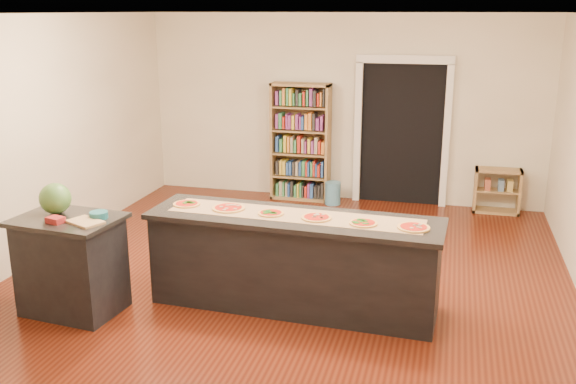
% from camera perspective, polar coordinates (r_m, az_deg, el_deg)
% --- Properties ---
extents(room, '(6.00, 7.00, 2.80)m').
position_cam_1_polar(room, '(6.41, -0.45, 2.96)').
color(room, beige).
rests_on(room, ground).
extents(doorway, '(1.40, 0.09, 2.21)m').
position_cam_1_polar(doorway, '(9.67, 10.10, 5.93)').
color(doorway, black).
rests_on(doorway, room).
extents(kitchen_island, '(2.84, 0.77, 0.94)m').
position_cam_1_polar(kitchen_island, '(6.28, 0.51, -6.20)').
color(kitchen_island, black).
rests_on(kitchen_island, ground).
extents(side_counter, '(0.96, 0.71, 0.95)m').
position_cam_1_polar(side_counter, '(6.53, -18.69, -6.12)').
color(side_counter, black).
rests_on(side_counter, ground).
extents(bookshelf, '(0.89, 0.32, 1.79)m').
position_cam_1_polar(bookshelf, '(9.78, 1.12, 4.45)').
color(bookshelf, '#98794A').
rests_on(bookshelf, ground).
extents(low_shelf, '(0.65, 0.28, 0.65)m').
position_cam_1_polar(low_shelf, '(9.71, 18.09, 0.10)').
color(low_shelf, '#98794A').
rests_on(low_shelf, ground).
extents(waste_bin, '(0.23, 0.23, 0.34)m').
position_cam_1_polar(waste_bin, '(9.68, 4.00, -0.10)').
color(waste_bin, teal).
rests_on(waste_bin, ground).
extents(kraft_paper, '(2.48, 0.55, 0.00)m').
position_cam_1_polar(kraft_paper, '(6.14, 0.59, -2.08)').
color(kraft_paper, olive).
rests_on(kraft_paper, kitchen_island).
extents(watermelon, '(0.30, 0.30, 0.30)m').
position_cam_1_polar(watermelon, '(6.50, -19.99, -0.55)').
color(watermelon, '#144214').
rests_on(watermelon, side_counter).
extents(cutting_board, '(0.39, 0.33, 0.02)m').
position_cam_1_polar(cutting_board, '(6.16, -17.58, -2.55)').
color(cutting_board, tan).
rests_on(cutting_board, side_counter).
extents(package_red, '(0.18, 0.15, 0.06)m').
position_cam_1_polar(package_red, '(6.25, -19.97, -2.35)').
color(package_red, maroon).
rests_on(package_red, side_counter).
extents(package_teal, '(0.17, 0.17, 0.06)m').
position_cam_1_polar(package_teal, '(6.25, -16.47, -1.98)').
color(package_teal, '#195966').
rests_on(package_teal, side_counter).
extents(pizza_a, '(0.26, 0.26, 0.02)m').
position_cam_1_polar(pizza_a, '(6.54, -9.00, -1.06)').
color(pizza_a, gold).
rests_on(pizza_a, kitchen_island).
extents(pizza_b, '(0.32, 0.32, 0.02)m').
position_cam_1_polar(pizza_b, '(6.35, -5.32, -1.42)').
color(pizza_b, gold).
rests_on(pizza_b, kitchen_island).
extents(pizza_c, '(0.27, 0.27, 0.02)m').
position_cam_1_polar(pizza_c, '(6.17, -1.53, -1.89)').
color(pizza_c, gold).
rests_on(pizza_c, kitchen_island).
extents(pizza_d, '(0.29, 0.29, 0.02)m').
position_cam_1_polar(pizza_d, '(6.05, 2.55, -2.28)').
color(pizza_d, gold).
rests_on(pizza_d, kitchen_island).
extents(pizza_e, '(0.27, 0.27, 0.02)m').
position_cam_1_polar(pizza_e, '(5.93, 6.73, -2.76)').
color(pizza_e, gold).
rests_on(pizza_e, kitchen_island).
extents(pizza_f, '(0.31, 0.31, 0.02)m').
position_cam_1_polar(pizza_f, '(5.88, 11.10, -3.11)').
color(pizza_f, gold).
rests_on(pizza_f, kitchen_island).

